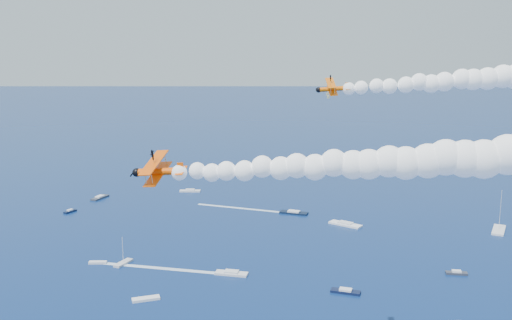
{
  "coord_description": "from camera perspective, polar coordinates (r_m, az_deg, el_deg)",
  "views": [
    {
      "loc": [
        11.43,
        -74.34,
        69.26
      ],
      "look_at": [
        1.74,
        25.8,
        49.58
      ],
      "focal_mm": 41.49,
      "sensor_mm": 36.0,
      "label": 1
    }
  ],
  "objects": [
    {
      "name": "biplane_lead",
      "position": [
        114.3,
        7.47,
        6.82
      ],
      "size": [
        7.18,
        8.35,
        6.19
      ],
      "primitive_type": null,
      "rotation": [
        -0.21,
        0.07,
        3.2
      ],
      "color": "#EF6105"
    },
    {
      "name": "smoke_trail_trail",
      "position": [
        86.18,
        12.72,
        -0.2
      ],
      "size": [
        69.6,
        16.14,
        12.02
      ],
      "primitive_type": null,
      "rotation": [
        0.0,
        0.0,
        3.07
      ],
      "color": "white"
    },
    {
      "name": "boat_wakes",
      "position": [
        196.08,
        -4.17,
        -9.64
      ],
      "size": [
        66.98,
        135.99,
        0.04
      ],
      "color": "white",
      "rests_on": "ground"
    },
    {
      "name": "spectator_boats",
      "position": [
        195.26,
        2.98,
        -9.61
      ],
      "size": [
        202.16,
        167.9,
        0.7
      ],
      "color": "silver",
      "rests_on": "ground"
    },
    {
      "name": "biplane_trail",
      "position": [
        91.41,
        -9.29,
        -1.12
      ],
      "size": [
        9.34,
        10.98,
        8.16
      ],
      "primitive_type": null,
      "rotation": [
        -0.22,
        0.07,
        3.07
      ],
      "color": "#FE5505"
    }
  ]
}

